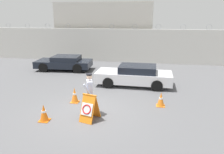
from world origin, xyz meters
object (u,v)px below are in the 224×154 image
traffic_cone_near (44,113)px  traffic_cone_far (161,99)px  traffic_cone_mid (75,95)px  parked_car_rear_sedan (134,75)px  security_guard (90,92)px  parked_car_front_coupe (64,63)px  barricade_sign (89,108)px

traffic_cone_near → traffic_cone_far: traffic_cone_near is taller
traffic_cone_mid → parked_car_rear_sedan: bearing=51.1°
traffic_cone_mid → traffic_cone_far: size_ratio=1.13×
security_guard → parked_car_front_coupe: (-4.22, 7.51, -0.44)m
security_guard → traffic_cone_near: bearing=-81.3°
parked_car_front_coupe → traffic_cone_near: bearing=102.9°
security_guard → traffic_cone_mid: (-1.13, 1.20, -0.65)m
security_guard → traffic_cone_far: bearing=96.1°
barricade_sign → traffic_cone_near: barricade_sign is taller
barricade_sign → traffic_cone_mid: (-1.25, 1.71, -0.17)m
security_guard → parked_car_front_coupe: 8.63m
traffic_cone_far → parked_car_rear_sedan: parked_car_rear_sedan is taller
security_guard → traffic_cone_mid: size_ratio=2.41×
traffic_cone_mid → parked_car_front_coupe: size_ratio=0.17×
barricade_sign → traffic_cone_far: size_ratio=1.63×
traffic_cone_near → traffic_cone_mid: 2.19m
parked_car_front_coupe → parked_car_rear_sedan: 6.50m
traffic_cone_mid → traffic_cone_far: bearing=3.9°
parked_car_front_coupe → traffic_cone_far: bearing=136.3°
security_guard → parked_car_rear_sedan: (1.53, 4.49, -0.40)m
security_guard → parked_car_rear_sedan: size_ratio=0.40×
barricade_sign → traffic_cone_near: bearing=-152.0°
parked_car_front_coupe → parked_car_rear_sedan: size_ratio=0.96×
security_guard → traffic_cone_far: (3.03, 1.49, -0.70)m
traffic_cone_near → traffic_cone_far: bearing=27.1°
barricade_sign → traffic_cone_far: 3.54m
traffic_cone_far → traffic_cone_near: bearing=-152.9°
traffic_cone_near → traffic_cone_mid: traffic_cone_mid is taller
traffic_cone_near → traffic_cone_far: 5.28m
traffic_cone_far → traffic_cone_mid: bearing=-176.1°
security_guard → parked_car_rear_sedan: security_guard is taller
parked_car_front_coupe → parked_car_rear_sedan: parked_car_rear_sedan is taller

